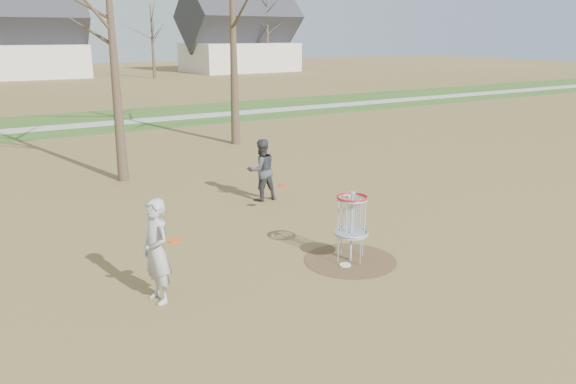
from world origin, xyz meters
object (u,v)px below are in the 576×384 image
Objects in this scene: player_throwing at (261,170)px; disc_golf_basket at (352,216)px; player_standing at (157,251)px; disc_grounded at (345,265)px.

player_throwing is 4.56m from disc_golf_basket.
player_throwing is 1.21× the size of disc_golf_basket.
player_throwing reaches higher than disc_golf_basket.
player_standing reaches higher than disc_golf_basket.
player_throwing is at bearing 125.70° from player_standing.
player_standing is at bearing 172.42° from disc_grounded.
disc_golf_basket is at bearing 84.63° from player_throwing.
player_standing reaches higher than player_throwing.
player_standing is 1.07× the size of player_throwing.
player_throwing is 4.82m from disc_grounded.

